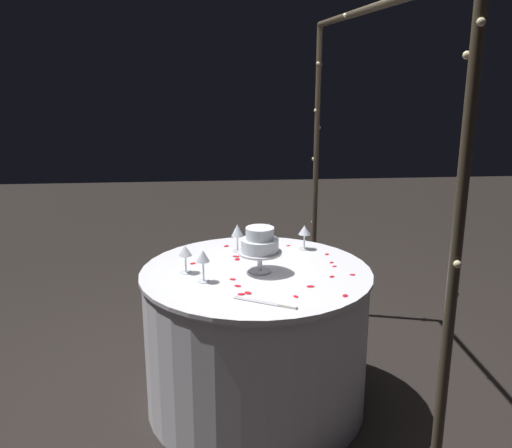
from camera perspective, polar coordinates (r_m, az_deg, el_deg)
name	(u,v)px	position (r m, az deg, el deg)	size (l,w,h in m)	color
ground_plane	(256,403)	(3.26, 0.00, -17.22)	(12.00, 12.00, 0.00)	black
decorative_arch	(360,149)	(2.85, 10.27, 7.32)	(2.35, 0.06, 2.02)	#473D2D
main_table	(256,339)	(3.07, 0.00, -11.27)	(1.17, 1.17, 0.76)	white
tiered_cake	(260,244)	(2.85, 0.38, -1.94)	(0.22, 0.22, 0.23)	silver
wine_glass_0	(203,258)	(2.75, -5.25, -3.33)	(0.06, 0.06, 0.16)	silver
wine_glass_1	(237,231)	(3.18, -1.85, -0.72)	(0.07, 0.07, 0.16)	silver
wine_glass_2	(304,231)	(3.23, 4.81, -0.71)	(0.07, 0.07, 0.14)	silver
wine_glass_3	(269,231)	(3.17, 1.26, -0.70)	(0.06, 0.06, 0.16)	silver
wine_glass_4	(185,252)	(2.88, -6.99, -2.79)	(0.07, 0.07, 0.14)	silver
cake_knife	(269,303)	(2.53, 1.30, -7.83)	(0.16, 0.27, 0.01)	silver
rose_petal_0	(334,266)	(3.00, 7.75, -4.15)	(0.03, 0.02, 0.00)	red
rose_petal_1	(332,262)	(3.05, 7.47, -3.78)	(0.03, 0.02, 0.00)	red
rose_petal_2	(237,259)	(3.08, -1.86, -3.49)	(0.04, 0.03, 0.00)	red
rose_petal_3	(311,286)	(2.73, 5.40, -6.14)	(0.04, 0.03, 0.00)	red
rose_petal_4	(226,246)	(3.30, -2.95, -2.18)	(0.04, 0.02, 0.00)	red
rose_petal_5	(233,279)	(2.81, -2.31, -5.47)	(0.03, 0.02, 0.00)	red
rose_petal_6	(288,246)	(3.31, 3.21, -2.14)	(0.02, 0.02, 0.00)	red
rose_petal_7	(332,277)	(2.86, 7.51, -5.16)	(0.03, 0.02, 0.00)	red
rose_petal_8	(296,296)	(2.61, 3.95, -7.15)	(0.03, 0.02, 0.00)	red
rose_petal_9	(353,275)	(2.90, 9.51, -4.95)	(0.03, 0.02, 0.00)	red
rose_petal_10	(248,293)	(2.65, -0.79, -6.81)	(0.04, 0.03, 0.00)	red
rose_petal_11	(345,296)	(2.65, 8.80, -7.00)	(0.03, 0.02, 0.00)	red
rose_petal_12	(236,256)	(3.12, -2.01, -3.21)	(0.04, 0.03, 0.00)	red
rose_petal_13	(241,294)	(2.63, -1.46, -6.93)	(0.03, 0.02, 0.00)	red
rose_petal_14	(327,254)	(3.18, 7.01, -2.98)	(0.03, 0.02, 0.00)	red
rose_petal_15	(238,286)	(2.72, -1.81, -6.12)	(0.03, 0.02, 0.00)	red
rose_petal_16	(249,251)	(3.20, -0.70, -2.71)	(0.04, 0.03, 0.00)	red
rose_petal_17	(193,263)	(3.03, -6.25, -3.88)	(0.03, 0.02, 0.00)	red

